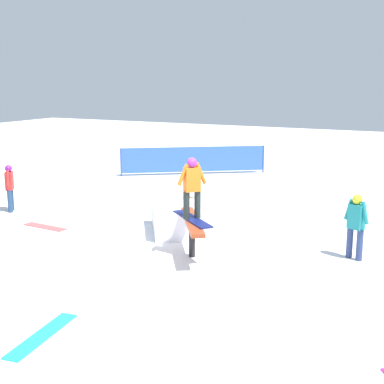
% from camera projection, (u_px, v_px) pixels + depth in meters
% --- Properties ---
extents(ground_plane, '(60.00, 60.00, 0.00)m').
position_uv_depth(ground_plane, '(192.00, 257.00, 11.55)').
color(ground_plane, white).
extents(rail_feature, '(2.01, 1.45, 0.83)m').
position_uv_depth(rail_feature, '(192.00, 226.00, 11.40)').
color(rail_feature, black).
rests_on(rail_feature, ground).
extents(snow_kicker_ramp, '(2.33, 2.24, 0.65)m').
position_uv_depth(snow_kicker_ramp, '(183.00, 219.00, 13.36)').
color(snow_kicker_ramp, white).
rests_on(snow_kicker_ramp, ground).
extents(main_rider_on_rail, '(1.21, 1.36, 1.33)m').
position_uv_depth(main_rider_on_rail, '(192.00, 190.00, 11.24)').
color(main_rider_on_rail, navy).
rests_on(main_rider_on_rail, rail_feature).
extents(bystander_teal, '(0.35, 0.58, 1.41)m').
position_uv_depth(bystander_teal, '(356.00, 223.00, 11.24)').
color(bystander_teal, navy).
rests_on(bystander_teal, ground).
extents(bystander_red, '(0.53, 0.40, 1.35)m').
position_uv_depth(bystander_red, '(10.00, 186.00, 15.29)').
color(bystander_red, navy).
rests_on(bystander_red, ground).
extents(loose_snowboard_cyan, '(1.56, 0.48, 0.02)m').
position_uv_depth(loose_snowboard_cyan, '(42.00, 335.00, 8.00)').
color(loose_snowboard_cyan, '#24BED5').
rests_on(loose_snowboard_cyan, ground).
extents(loose_snowboard_coral, '(0.36, 1.31, 0.02)m').
position_uv_depth(loose_snowboard_coral, '(45.00, 227.00, 13.79)').
color(loose_snowboard_coral, '#DE6261').
rests_on(loose_snowboard_coral, ground).
extents(backpack_on_snow, '(0.36, 0.31, 0.34)m').
position_uv_depth(backpack_on_snow, '(188.00, 203.00, 15.68)').
color(backpack_on_snow, brown).
rests_on(backpack_on_snow, ground).
extents(safety_fence, '(3.35, 4.74, 1.10)m').
position_uv_depth(safety_fence, '(194.00, 159.00, 21.18)').
color(safety_fence, blue).
rests_on(safety_fence, ground).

